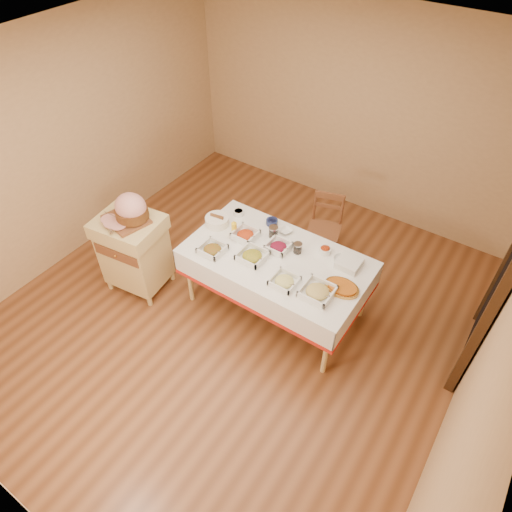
# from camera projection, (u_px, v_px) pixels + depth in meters

# --- Properties ---
(room_shell) EXTENTS (5.00, 5.00, 5.00)m
(room_shell) POSITION_uv_depth(u_px,v_px,m) (232.00, 219.00, 4.06)
(room_shell) COLOR brown
(room_shell) RESTS_ON ground
(doorway) EXTENTS (0.09, 1.10, 2.20)m
(doorway) POSITION_uv_depth(u_px,v_px,m) (508.00, 274.00, 3.83)
(doorway) COLOR black
(doorway) RESTS_ON ground
(dining_table) EXTENTS (1.82, 1.02, 0.76)m
(dining_table) POSITION_uv_depth(u_px,v_px,m) (276.00, 268.00, 4.60)
(dining_table) COLOR #E1C67C
(dining_table) RESTS_ON ground
(butcher_cart) EXTENTS (0.72, 0.63, 0.93)m
(butcher_cart) POSITION_uv_depth(u_px,v_px,m) (134.00, 249.00, 4.90)
(butcher_cart) COLOR #E1C67C
(butcher_cart) RESTS_ON ground
(dining_chair) EXTENTS (0.46, 0.45, 0.83)m
(dining_chair) POSITION_uv_depth(u_px,v_px,m) (325.00, 227.00, 5.33)
(dining_chair) COLOR brown
(dining_chair) RESTS_ON ground
(ham_on_board) EXTENTS (0.47, 0.44, 0.31)m
(ham_on_board) POSITION_uv_depth(u_px,v_px,m) (130.00, 210.00, 4.54)
(ham_on_board) COLOR brown
(ham_on_board) RESTS_ON butcher_cart
(serving_dish_a) EXTENTS (0.24, 0.24, 0.10)m
(serving_dish_a) POSITION_uv_depth(u_px,v_px,m) (212.00, 249.00, 4.51)
(serving_dish_a) COLOR white
(serving_dish_a) RESTS_ON dining_table
(serving_dish_b) EXTENTS (0.26, 0.26, 0.11)m
(serving_dish_b) POSITION_uv_depth(u_px,v_px,m) (252.00, 256.00, 4.44)
(serving_dish_b) COLOR white
(serving_dish_b) RESTS_ON dining_table
(serving_dish_c) EXTENTS (0.24, 0.24, 0.10)m
(serving_dish_c) POSITION_uv_depth(u_px,v_px,m) (284.00, 281.00, 4.20)
(serving_dish_c) COLOR white
(serving_dish_c) RESTS_ON dining_table
(serving_dish_d) EXTENTS (0.28, 0.28, 0.11)m
(serving_dish_d) POSITION_uv_depth(u_px,v_px,m) (317.00, 292.00, 4.11)
(serving_dish_d) COLOR white
(serving_dish_d) RESTS_ON dining_table
(serving_dish_e) EXTENTS (0.25, 0.23, 0.11)m
(serving_dish_e) POSITION_uv_depth(u_px,v_px,m) (245.00, 235.00, 4.67)
(serving_dish_e) COLOR white
(serving_dish_e) RESTS_ON dining_table
(serving_dish_f) EXTENTS (0.23, 0.22, 0.11)m
(serving_dish_f) POSITION_uv_depth(u_px,v_px,m) (278.00, 247.00, 4.54)
(serving_dish_f) COLOR white
(serving_dish_f) RESTS_ON dining_table
(small_bowl_left) EXTENTS (0.11, 0.11, 0.05)m
(small_bowl_left) POSITION_uv_depth(u_px,v_px,m) (239.00, 212.00, 4.95)
(small_bowl_left) COLOR white
(small_bowl_left) RESTS_ON dining_table
(small_bowl_mid) EXTENTS (0.13, 0.13, 0.05)m
(small_bowl_mid) POSITION_uv_depth(u_px,v_px,m) (272.00, 222.00, 4.83)
(small_bowl_mid) COLOR navy
(small_bowl_mid) RESTS_ON dining_table
(small_bowl_right) EXTENTS (0.12, 0.12, 0.06)m
(small_bowl_right) POSITION_uv_depth(u_px,v_px,m) (325.00, 250.00, 4.51)
(small_bowl_right) COLOR white
(small_bowl_right) RESTS_ON dining_table
(bowl_white_imported) EXTENTS (0.17, 0.17, 0.03)m
(bowl_white_imported) POSITION_uv_depth(u_px,v_px,m) (286.00, 231.00, 4.75)
(bowl_white_imported) COLOR white
(bowl_white_imported) RESTS_ON dining_table
(bowl_small_imported) EXTENTS (0.19, 0.19, 0.05)m
(bowl_small_imported) POSITION_uv_depth(u_px,v_px,m) (341.00, 260.00, 4.42)
(bowl_small_imported) COLOR white
(bowl_small_imported) RESTS_ON dining_table
(preserve_jar_left) EXTENTS (0.10, 0.10, 0.13)m
(preserve_jar_left) POSITION_uv_depth(u_px,v_px,m) (273.00, 233.00, 4.66)
(preserve_jar_left) COLOR silver
(preserve_jar_left) RESTS_ON dining_table
(preserve_jar_right) EXTENTS (0.09, 0.09, 0.11)m
(preserve_jar_right) POSITION_uv_depth(u_px,v_px,m) (298.00, 248.00, 4.50)
(preserve_jar_right) COLOR silver
(preserve_jar_right) RESTS_ON dining_table
(mustard_bottle) EXTENTS (0.06, 0.06, 0.17)m
(mustard_bottle) POSITION_uv_depth(u_px,v_px,m) (234.00, 228.00, 4.68)
(mustard_bottle) COLOR yellow
(mustard_bottle) RESTS_ON dining_table
(bread_basket) EXTENTS (0.25, 0.25, 0.11)m
(bread_basket) POSITION_uv_depth(u_px,v_px,m) (217.00, 221.00, 4.82)
(bread_basket) COLOR white
(bread_basket) RESTS_ON dining_table
(plate_stack) EXTENTS (0.22, 0.22, 0.07)m
(plate_stack) POSITION_uv_depth(u_px,v_px,m) (349.00, 263.00, 4.37)
(plate_stack) COLOR white
(plate_stack) RESTS_ON dining_table
(brass_platter) EXTENTS (0.33, 0.24, 0.04)m
(brass_platter) POSITION_uv_depth(u_px,v_px,m) (342.00, 287.00, 4.16)
(brass_platter) COLOR #BF8936
(brass_platter) RESTS_ON dining_table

